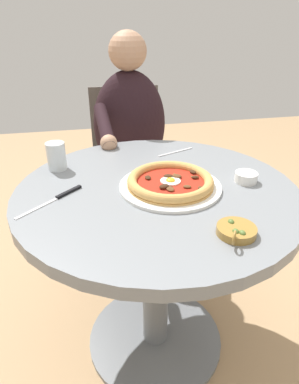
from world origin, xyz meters
TOP-DOWN VIEW (x-y plane):
  - ground_plane at (0.00, 0.00)m, footprint 6.00×6.00m
  - dining_table at (0.00, 0.00)m, footprint 0.89×0.89m
  - pizza_on_plate at (-0.02, -0.04)m, footprint 0.32×0.32m
  - water_glass at (0.20, 0.31)m, footprint 0.06×0.06m
  - steak_knife at (-0.01, 0.30)m, footprint 0.16×0.18m
  - ramekin_capers at (-0.02, -0.29)m, footprint 0.07×0.07m
  - olive_pan at (-0.29, -0.13)m, footprint 0.11×0.10m
  - fork_utensil at (0.27, -0.14)m, footprint 0.07×0.16m
  - diner_person at (0.68, -0.02)m, footprint 0.49×0.36m
  - cafe_chair_diner at (0.83, -0.02)m, footprint 0.44×0.43m

SIDE VIEW (x-z plane):
  - ground_plane at x=0.00m, z-range -0.02..0.00m
  - diner_person at x=0.68m, z-range -0.07..1.07m
  - cafe_chair_diner at x=0.83m, z-range 0.10..0.96m
  - dining_table at x=0.00m, z-range 0.19..0.91m
  - fork_utensil at x=0.27m, z-range 0.72..0.72m
  - steak_knife at x=-0.01m, z-range 0.72..0.72m
  - olive_pan at x=-0.29m, z-range 0.71..0.75m
  - ramekin_capers at x=-0.02m, z-range 0.72..0.75m
  - pizza_on_plate at x=-0.02m, z-range 0.71..0.75m
  - water_glass at x=0.20m, z-range 0.71..0.81m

